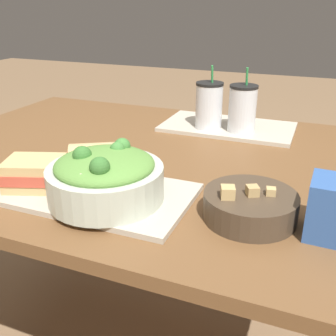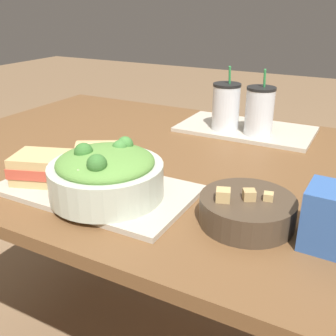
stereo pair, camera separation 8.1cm
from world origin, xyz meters
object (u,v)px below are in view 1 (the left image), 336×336
soup_bowl (250,205)px  sandwich_near (35,173)px  salad_bowl (105,176)px  drink_cup_dark (209,107)px  baguette_near (101,160)px  drink_cup_red (242,110)px

soup_bowl → sandwich_near: size_ratio=1.19×
salad_bowl → sandwich_near: 0.18m
sandwich_near → drink_cup_dark: bearing=48.5°
soup_bowl → sandwich_near: same height
salad_bowl → baguette_near: size_ratio=1.60×
salad_bowl → soup_bowl: (0.29, 0.05, -0.03)m
sandwich_near → drink_cup_dark: size_ratio=0.77×
sandwich_near → salad_bowl: bearing=-16.8°
salad_bowl → sandwich_near: (-0.17, -0.01, -0.02)m
baguette_near → drink_cup_red: (0.24, 0.46, 0.03)m
soup_bowl → drink_cup_dark: drink_cup_dark is taller
sandwich_near → baguette_near: (0.10, 0.11, 0.01)m
baguette_near → drink_cup_dark: 0.48m
baguette_near → drink_cup_red: size_ratio=0.75×
drink_cup_red → salad_bowl: bearing=-106.3°
salad_bowl → drink_cup_red: 0.58m
soup_bowl → drink_cup_dark: (-0.23, 0.51, 0.05)m
baguette_near → drink_cup_red: bearing=-56.6°
soup_bowl → drink_cup_red: (-0.13, 0.51, 0.05)m
salad_bowl → soup_bowl: 0.30m
sandwich_near → baguette_near: baguette_near is taller
salad_bowl → sandwich_near: salad_bowl is taller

